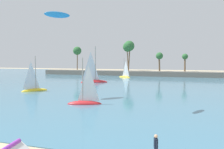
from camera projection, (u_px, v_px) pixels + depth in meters
name	position (u px, v px, depth m)	size (l,w,h in m)	color
sea	(155.00, 80.00, 66.70)	(220.00, 108.84, 0.06)	teal
palm_headland	(158.00, 69.00, 80.51)	(89.27, 6.13, 12.81)	slate
person_at_waterline	(156.00, 148.00, 13.02)	(0.28, 0.53, 1.67)	#141E33
sailboat_near_shore	(125.00, 75.00, 75.13)	(4.79, 3.42, 6.77)	yellow
sailboat_mid_bay	(34.00, 88.00, 42.46)	(4.10, 4.70, 6.99)	yellow
sailboat_toward_headland	(93.00, 79.00, 58.36)	(7.07, 4.89, 9.96)	red
sailboat_far_left	(85.00, 100.00, 29.98)	(4.72, 2.66, 6.56)	red
kite_aloft_low_near_shore	(57.00, 15.00, 34.43)	(3.95, 1.34, 0.55)	#237FD1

